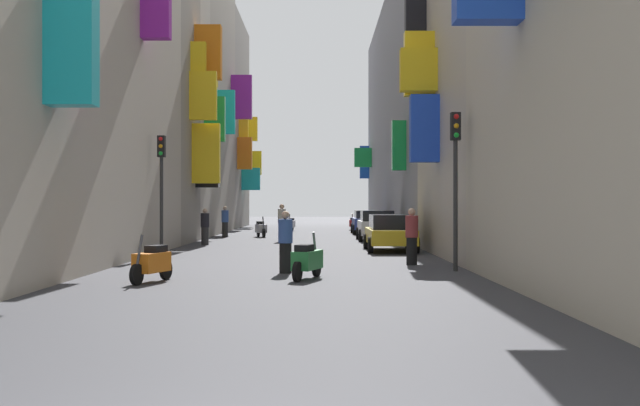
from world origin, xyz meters
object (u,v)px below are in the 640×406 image
Objects in this scene: pedestrian_near_right at (284,223)px; parked_car_white at (378,225)px; scooter_silver at (263,229)px; pedestrian_near_left at (207,227)px; traffic_light_near_corner at (163,174)px; pedestrian_crossing at (227,222)px; scooter_red at (354,223)px; pedestrian_mid_street at (287,242)px; pedestrian_far_away at (414,237)px; scooter_orange at (154,262)px; parked_car_yellow at (392,232)px; parked_car_blue at (371,221)px; scooter_green at (309,260)px; scooter_white at (293,224)px; traffic_light_far_corner at (457,163)px.

parked_car_white is at bearing 12.93° from pedestrian_near_right.
scooter_silver is 1.15× the size of pedestrian_near_left.
scooter_silver is 15.30m from traffic_light_near_corner.
pedestrian_near_left is at bearing -89.41° from pedestrian_crossing.
parked_car_white is 14.86m from scooter_red.
pedestrian_far_away is at bearing 37.09° from pedestrian_mid_street.
scooter_orange is 1.09× the size of pedestrian_mid_street.
pedestrian_far_away is 9.38m from traffic_light_near_corner.
parked_car_yellow is 6.65m from pedestrian_far_away.
scooter_silver is 8.19m from pedestrian_near_left.
parked_car_blue is 2.58× the size of pedestrian_crossing.
scooter_silver is 1.04× the size of scooter_orange.
scooter_orange is 0.96× the size of scooter_green.
scooter_red is 1.19× the size of pedestrian_mid_street.
pedestrian_far_away is (7.79, -10.89, 0.04)m from pedestrian_near_left.
parked_car_yellow is at bearing -58.31° from pedestrian_near_right.
parked_car_blue is at bearing 63.00° from pedestrian_near_right.
parked_car_yellow reaches higher than scooter_red.
pedestrian_near_left reaches higher than scooter_white.
scooter_green is at bearing -94.25° from scooter_red.
scooter_orange is 9.48m from traffic_light_near_corner.
scooter_silver is 1.97m from pedestrian_crossing.
traffic_light_near_corner reaches higher than pedestrian_far_away.
traffic_light_far_corner is (6.88, -20.93, 2.46)m from scooter_silver.
scooter_orange is at bearing -103.51° from parked_car_blue.
traffic_light_near_corner reaches higher than scooter_red.
parked_car_white is 2.54× the size of pedestrian_near_left.
scooter_green is at bearing -87.15° from scooter_white.
scooter_silver is (-5.89, 12.21, -0.28)m from parked_car_yellow.
scooter_silver is at bearing 107.47° from pedestrian_far_away.
traffic_light_near_corner is at bearing -98.89° from scooter_silver.
scooter_green is (2.89, -23.24, 0.00)m from scooter_silver.
parked_car_yellow is at bearing 90.36° from pedestrian_far_away.
scooter_white is at bearing 100.56° from traffic_light_far_corner.
parked_car_blue reaches higher than parked_car_yellow.
scooter_red is 1.05× the size of scooter_silver.
scooter_white is at bearing 86.58° from scooter_orange.
pedestrian_far_away is (7.87, -18.72, 0.01)m from pedestrian_crossing.
parked_car_blue is at bearing -84.04° from scooter_red.
parked_car_yellow is at bearing -77.78° from scooter_white.
scooter_white is 30.73m from pedestrian_mid_street.
traffic_light_far_corner reaches higher than scooter_silver.
scooter_white and scooter_orange have the same top height.
pedestrian_crossing is at bearing 124.80° from pedestrian_near_right.
pedestrian_crossing is (-7.36, -11.15, 0.37)m from scooter_red.
traffic_light_near_corner is (-1.64, 9.02, 2.40)m from scooter_orange.
pedestrian_mid_street is (1.02, -30.71, 0.35)m from scooter_white.
pedestrian_mid_street is at bearing 37.98° from scooter_orange.
pedestrian_near_left is (-7.28, -18.98, 0.34)m from scooter_red.
parked_car_blue is at bearing 81.64° from pedestrian_mid_street.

